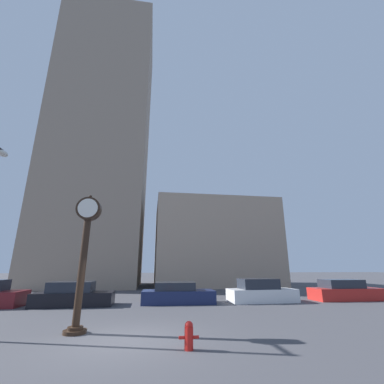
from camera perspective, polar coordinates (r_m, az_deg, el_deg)
The scene contains 9 objects.
ground_plane at distance 9.42m, azimuth -14.48°, elevation -29.24°, with size 200.00×200.00×0.00m, color #424247.
building_tall_tower at distance 37.68m, azimuth -19.07°, elevation 10.50°, with size 11.65×12.00×37.24m.
building_storefront_row at distance 34.13m, azimuth 4.40°, elevation -11.49°, with size 14.42×12.00×10.07m.
street_clock at distance 10.52m, azimuth -22.75°, elevation -11.12°, with size 0.89×0.77×4.90m.
car_black at distance 17.66m, azimuth -24.80°, elevation -20.18°, with size 4.43×1.95×1.35m.
car_navy at distance 17.33m, azimuth -3.24°, elevation -21.76°, with size 4.56×2.10×1.26m.
car_white at distance 18.48m, azimuth 15.05°, elevation -20.71°, with size 4.38×1.89×1.44m.
car_red at distance 21.71m, azimuth 30.78°, elevation -18.44°, with size 4.70×1.88×1.35m.
fire_hydrant_near at distance 8.11m, azimuth -0.71°, elevation -29.21°, with size 0.56×0.24×0.72m.
Camera 1 is at (0.68, -9.14, 2.17)m, focal length 24.00 mm.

